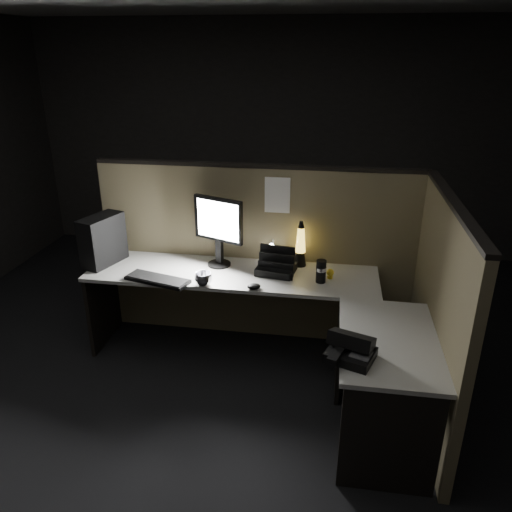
# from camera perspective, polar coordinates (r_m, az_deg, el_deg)

# --- Properties ---
(floor) EXTENTS (6.00, 6.00, 0.00)m
(floor) POSITION_cam_1_polar(r_m,az_deg,el_deg) (3.82, -2.16, -15.83)
(floor) COLOR black
(floor) RESTS_ON ground
(room_shell) EXTENTS (6.00, 6.00, 6.00)m
(room_shell) POSITION_cam_1_polar(r_m,az_deg,el_deg) (3.08, -2.60, 8.42)
(room_shell) COLOR silver
(room_shell) RESTS_ON ground
(partition_back) EXTENTS (2.66, 0.06, 1.50)m
(partition_back) POSITION_cam_1_polar(r_m,az_deg,el_deg) (4.22, 0.10, 0.09)
(partition_back) COLOR brown
(partition_back) RESTS_ON ground
(partition_right) EXTENTS (0.06, 1.66, 1.50)m
(partition_right) POSITION_cam_1_polar(r_m,az_deg,el_deg) (3.51, 19.97, -6.44)
(partition_right) COLOR brown
(partition_right) RESTS_ON ground
(desk) EXTENTS (2.60, 1.60, 0.73)m
(desk) POSITION_cam_1_polar(r_m,az_deg,el_deg) (3.67, 1.23, -6.58)
(desk) COLOR #B9B8AF
(desk) RESTS_ON ground
(pc_tower) EXTENTS (0.28, 0.42, 0.40)m
(pc_tower) POSITION_cam_1_polar(r_m,az_deg,el_deg) (4.24, -17.12, 1.75)
(pc_tower) COLOR black
(pc_tower) RESTS_ON desk
(monitor) EXTENTS (0.42, 0.21, 0.57)m
(monitor) POSITION_cam_1_polar(r_m,az_deg,el_deg) (3.98, -4.32, 3.54)
(monitor) COLOR black
(monitor) RESTS_ON desk
(keyboard) EXTENTS (0.53, 0.29, 0.02)m
(keyboard) POSITION_cam_1_polar(r_m,az_deg,el_deg) (3.88, -11.17, -2.67)
(keyboard) COLOR black
(keyboard) RESTS_ON desk
(mouse) EXTENTS (0.12, 0.11, 0.04)m
(mouse) POSITION_cam_1_polar(r_m,az_deg,el_deg) (3.68, -0.24, -3.49)
(mouse) COLOR black
(mouse) RESTS_ON desk
(clip_lamp) EXTENTS (0.04, 0.16, 0.20)m
(clip_lamp) POSITION_cam_1_polar(r_m,az_deg,el_deg) (4.07, 1.88, 0.69)
(clip_lamp) COLOR white
(clip_lamp) RESTS_ON desk
(organizer) EXTENTS (0.32, 0.29, 0.22)m
(organizer) POSITION_cam_1_polar(r_m,az_deg,el_deg) (3.95, 2.34, -1.17)
(organizer) COLOR black
(organizer) RESTS_ON desk
(lava_lamp) EXTENTS (0.10, 0.10, 0.38)m
(lava_lamp) POSITION_cam_1_polar(r_m,az_deg,el_deg) (4.04, 5.10, 0.99)
(lava_lamp) COLOR black
(lava_lamp) RESTS_ON desk
(travel_mug) EXTENTS (0.08, 0.08, 0.18)m
(travel_mug) POSITION_cam_1_polar(r_m,az_deg,el_deg) (3.79, 7.44, -1.75)
(travel_mug) COLOR black
(travel_mug) RESTS_ON desk
(steel_mug) EXTENTS (0.16, 0.16, 0.10)m
(steel_mug) POSITION_cam_1_polar(r_m,az_deg,el_deg) (3.74, -6.03, -2.63)
(steel_mug) COLOR silver
(steel_mug) RESTS_ON desk
(figurine) EXTENTS (0.06, 0.06, 0.06)m
(figurine) POSITION_cam_1_polar(r_m,az_deg,el_deg) (3.88, 8.48, -1.88)
(figurine) COLOR yellow
(figurine) RESTS_ON desk
(pinned_paper) EXTENTS (0.20, 0.00, 0.29)m
(pinned_paper) POSITION_cam_1_polar(r_m,az_deg,el_deg) (3.99, 2.46, 6.96)
(pinned_paper) COLOR white
(pinned_paper) RESTS_ON partition_back
(desk_phone) EXTENTS (0.32, 0.31, 0.15)m
(desk_phone) POSITION_cam_1_polar(r_m,az_deg,el_deg) (2.95, 10.70, -10.36)
(desk_phone) COLOR black
(desk_phone) RESTS_ON desk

